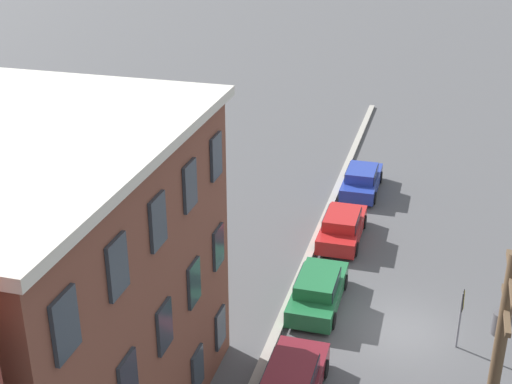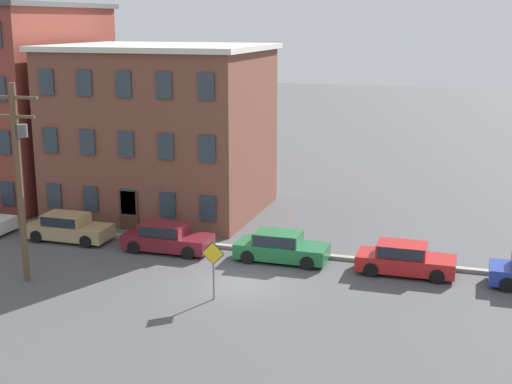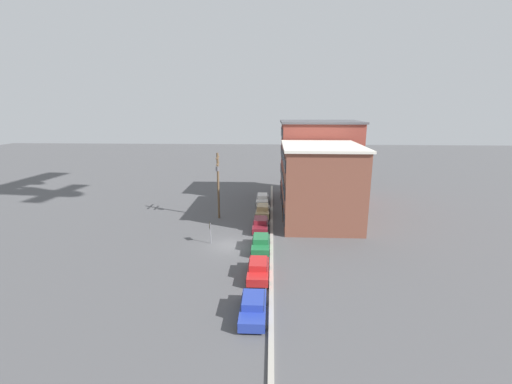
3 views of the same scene
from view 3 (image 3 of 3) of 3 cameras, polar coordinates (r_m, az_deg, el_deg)
name	(u,v)px [view 3 (image 3 of 3)]	position (r m, az deg, el deg)	size (l,w,h in m)	color
ground_plane	(230,245)	(37.25, -4.41, -8.87)	(200.00, 200.00, 0.00)	#4C4C4F
kerb_strip	(272,246)	(36.96, 2.61, -8.90)	(56.00, 0.36, 0.16)	#9E998E
apartment_corner	(319,161)	(54.77, 10.43, 5.13)	(9.45, 12.15, 12.33)	brown
apartment_midblock	(320,184)	(44.00, 10.66, 1.32)	(12.16, 9.70, 9.89)	brown
car_white	(262,199)	(52.37, 1.08, -1.13)	(4.40, 1.92, 1.43)	silver
car_tan	(263,210)	(46.74, 1.12, -3.02)	(4.40, 1.92, 1.43)	tan
car_maroon	(260,224)	(41.38, 0.74, -5.32)	(4.40, 1.92, 1.43)	maroon
car_green	(261,243)	(35.92, 0.81, -8.43)	(4.40, 1.92, 1.43)	#1E6638
car_red	(258,268)	(30.61, 0.38, -12.63)	(4.40, 1.92, 1.43)	#B21E1E
car_blue	(253,306)	(25.56, -0.48, -18.49)	(4.40, 1.92, 1.43)	#233899
caution_sign	(210,229)	(37.40, -7.63, -6.12)	(0.99, 0.08, 2.50)	slate
utility_pole	(218,182)	(44.77, -6.33, 1.64)	(2.40, 0.44, 8.73)	brown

